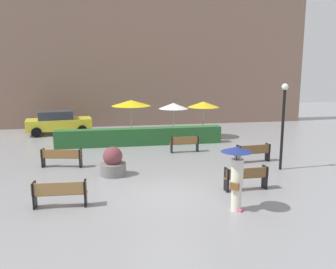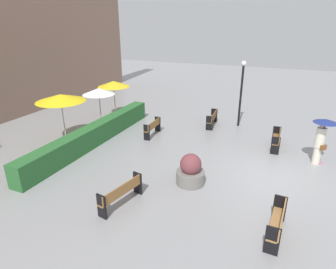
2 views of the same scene
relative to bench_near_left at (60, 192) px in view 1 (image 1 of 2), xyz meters
name	(u,v)px [view 1 (image 1 of 2)]	position (x,y,z in m)	size (l,w,h in m)	color
ground_plane	(168,195)	(3.59, 0.43, -0.50)	(60.00, 60.00, 0.00)	gray
bench_near_left	(60,192)	(0.00, 0.00, 0.00)	(1.72, 0.48, 0.85)	#9E7242
bench_back_row	(185,143)	(5.63, 6.63, 0.01)	(1.54, 0.36, 0.85)	olive
bench_far_left	(61,156)	(-0.44, 4.83, -0.01)	(1.84, 0.71, 0.82)	olive
bench_far_right	(254,152)	(8.39, 4.11, -0.01)	(1.67, 0.50, 0.83)	brown
bench_near_right	(246,177)	(6.48, 0.44, 0.01)	(1.63, 0.43, 0.86)	brown
pedestrian_with_umbrella	(237,170)	(5.41, -1.28, 0.83)	(0.96, 0.96, 2.06)	silver
planter_pot	(113,163)	(1.78, 3.20, 0.01)	(1.08, 1.08, 1.20)	slate
lamp_post	(283,117)	(9.03, 2.71, 1.81)	(0.28, 0.28, 3.75)	black
patio_umbrella_yellow	(131,103)	(3.17, 10.36, 1.79)	(2.37, 2.37, 2.47)	silver
patio_umbrella_white	(173,106)	(5.71, 9.99, 1.60)	(1.80, 1.80, 2.28)	silver
patio_umbrella_yellow_far	(203,104)	(7.69, 10.29, 1.62)	(1.98, 1.98, 2.30)	silver
hedge_strip	(140,137)	(3.52, 8.83, -0.01)	(9.52, 0.70, 0.99)	#28602D
building_facade	(129,47)	(3.59, 16.43, 5.44)	(28.00, 1.20, 11.88)	#846656
parked_car	(58,122)	(-1.49, 13.37, 0.32)	(4.39, 2.40, 1.57)	yellow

